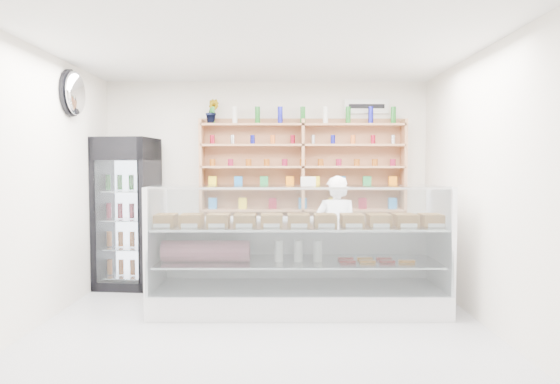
{
  "coord_description": "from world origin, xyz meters",
  "views": [
    {
      "loc": [
        0.17,
        -4.57,
        1.61
      ],
      "look_at": [
        0.18,
        0.9,
        1.33
      ],
      "focal_mm": 32.0,
      "sensor_mm": 36.0,
      "label": 1
    }
  ],
  "objects": [
    {
      "name": "room",
      "position": [
        0.0,
        0.0,
        1.4
      ],
      "size": [
        5.0,
        5.0,
        5.0
      ],
      "color": "#A6A7AB",
      "rests_on": "ground"
    },
    {
      "name": "display_counter",
      "position": [
        0.38,
        0.96,
        0.38
      ],
      "size": [
        3.22,
        0.96,
        1.4
      ],
      "color": "white",
      "rests_on": "floor"
    },
    {
      "name": "shop_worker",
      "position": [
        0.89,
        1.64,
        0.75
      ],
      "size": [
        0.57,
        0.4,
        1.49
      ],
      "primitive_type": "imported",
      "rotation": [
        0.0,
        0.0,
        3.07
      ],
      "color": "white",
      "rests_on": "floor"
    },
    {
      "name": "drinks_cooler",
      "position": [
        -1.85,
        2.05,
        1.0
      ],
      "size": [
        0.78,
        0.77,
        1.99
      ],
      "rotation": [
        0.0,
        0.0,
        -0.11
      ],
      "color": "black",
      "rests_on": "floor"
    },
    {
      "name": "wall_shelving",
      "position": [
        0.5,
        2.34,
        1.59
      ],
      "size": [
        2.84,
        0.28,
        1.33
      ],
      "color": "#B17E53",
      "rests_on": "back_wall"
    },
    {
      "name": "potted_plant",
      "position": [
        -0.75,
        2.34,
        2.36
      ],
      "size": [
        0.19,
        0.16,
        0.33
      ],
      "primitive_type": "imported",
      "rotation": [
        0.0,
        0.0,
        -0.05
      ],
      "color": "#1E6626",
      "rests_on": "wall_shelving"
    },
    {
      "name": "security_mirror",
      "position": [
        -2.17,
        1.2,
        2.45
      ],
      "size": [
        0.15,
        0.5,
        0.5
      ],
      "primitive_type": "ellipsoid",
      "color": "silver",
      "rests_on": "left_wall"
    },
    {
      "name": "wall_sign",
      "position": [
        1.4,
        2.47,
        2.45
      ],
      "size": [
        0.62,
        0.03,
        0.2
      ],
      "primitive_type": "cube",
      "color": "white",
      "rests_on": "back_wall"
    }
  ]
}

